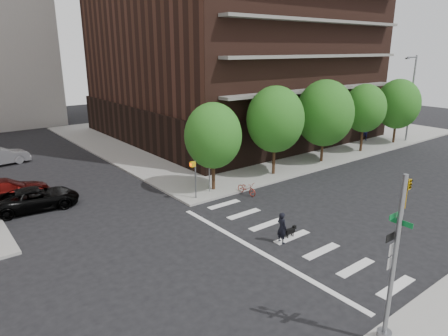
{
  "coord_description": "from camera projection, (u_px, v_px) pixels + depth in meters",
  "views": [
    {
      "loc": [
        -12.01,
        -13.2,
        9.83
      ],
      "look_at": [
        3.0,
        6.0,
        2.5
      ],
      "focal_mm": 32.0,
      "sensor_mm": 36.0,
      "label": 1
    }
  ],
  "objects": [
    {
      "name": "ground",
      "position": [
        251.0,
        254.0,
        19.88
      ],
      "size": [
        120.0,
        120.0,
        0.0
      ],
      "primitive_type": "plane",
      "color": "black",
      "rests_on": "ground"
    },
    {
      "name": "sidewalk_ne",
      "position": [
        248.0,
        130.0,
        49.67
      ],
      "size": [
        39.0,
        33.0,
        0.15
      ],
      "primitive_type": "cube",
      "color": "gray",
      "rests_on": "ground"
    },
    {
      "name": "crosswalk",
      "position": [
        282.0,
        241.0,
        21.18
      ],
      "size": [
        3.85,
        13.0,
        0.01
      ],
      "color": "silver",
      "rests_on": "ground"
    },
    {
      "name": "tree_a",
      "position": [
        213.0,
        136.0,
        27.48
      ],
      "size": [
        4.0,
        4.0,
        5.9
      ],
      "color": "#301E11",
      "rests_on": "sidewalk_ne"
    },
    {
      "name": "tree_b",
      "position": [
        275.0,
        119.0,
        30.88
      ],
      "size": [
        4.5,
        4.5,
        6.65
      ],
      "color": "#301E11",
      "rests_on": "sidewalk_ne"
    },
    {
      "name": "tree_c",
      "position": [
        325.0,
        113.0,
        34.44
      ],
      "size": [
        5.0,
        5.0,
        6.8
      ],
      "color": "#301E11",
      "rests_on": "sidewalk_ne"
    },
    {
      "name": "tree_d",
      "position": [
        365.0,
        108.0,
        38.01
      ],
      "size": [
        4.0,
        4.0,
        6.2
      ],
      "color": "#301E11",
      "rests_on": "sidewalk_ne"
    },
    {
      "name": "tree_e",
      "position": [
        398.0,
        104.0,
        41.58
      ],
      "size": [
        4.5,
        4.5,
        6.35
      ],
      "color": "#301E11",
      "rests_on": "sidewalk_ne"
    },
    {
      "name": "traffic_signal",
      "position": [
        393.0,
        274.0,
        13.17
      ],
      "size": [
        0.9,
        0.75,
        6.0
      ],
      "color": "slate",
      "rests_on": "sidewalk_s"
    },
    {
      "name": "pedestrian_signal",
      "position": [
        198.0,
        173.0,
        26.68
      ],
      "size": [
        2.18,
        0.67,
        2.6
      ],
      "color": "slate",
      "rests_on": "sidewalk_ne"
    },
    {
      "name": "streetlamp",
      "position": [
        411.0,
        93.0,
        42.12
      ],
      "size": [
        2.14,
        0.22,
        9.0
      ],
      "color": "slate",
      "rests_on": "sidewalk_ne"
    },
    {
      "name": "parked_car_black",
      "position": [
        36.0,
        198.0,
        25.27
      ],
      "size": [
        2.87,
        5.33,
        1.42
      ],
      "primitive_type": "imported",
      "rotation": [
        0.0,
        0.0,
        1.47
      ],
      "color": "black",
      "rests_on": "ground"
    },
    {
      "name": "parked_car_maroon",
      "position": [
        5.0,
        191.0,
        26.24
      ],
      "size": [
        2.57,
        5.74,
        1.63
      ],
      "primitive_type": "imported",
      "rotation": [
        0.0,
        0.0,
        1.52
      ],
      "color": "#460806",
      "rests_on": "ground"
    },
    {
      "name": "scooter",
      "position": [
        247.0,
        188.0,
        27.83
      ],
      "size": [
        0.72,
        1.75,
        0.9
      ],
      "primitive_type": "imported",
      "rotation": [
        0.0,
        0.0,
        0.07
      ],
      "color": "#A02D21",
      "rests_on": "ground"
    },
    {
      "name": "dog_walker",
      "position": [
        282.0,
        228.0,
        20.8
      ],
      "size": [
        0.64,
        0.43,
        1.71
      ],
      "primitive_type": "imported",
      "rotation": [
        0.0,
        0.0,
        1.53
      ],
      "color": "black",
      "rests_on": "ground"
    },
    {
      "name": "dog",
      "position": [
        290.0,
        231.0,
        21.56
      ],
      "size": [
        0.71,
        0.24,
        0.59
      ],
      "rotation": [
        0.0,
        0.0,
        -0.08
      ],
      "color": "black",
      "rests_on": "ground"
    },
    {
      "name": "pedestrian_far",
      "position": [
        365.0,
        132.0,
        43.45
      ],
      "size": [
        0.99,
        0.8,
        1.93
      ],
      "primitive_type": "imported",
      "rotation": [
        0.0,
        0.0,
        -1.5
      ],
      "color": "#171951",
      "rests_on": "sidewalk_ne"
    }
  ]
}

